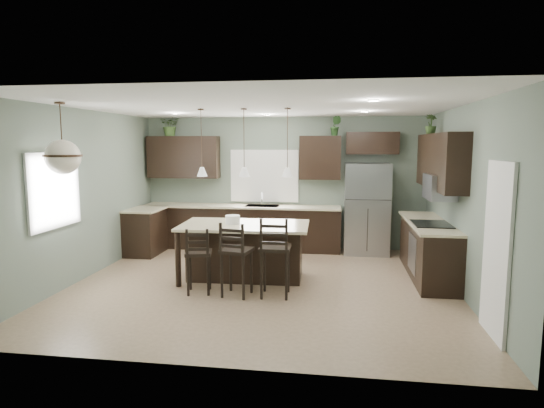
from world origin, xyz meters
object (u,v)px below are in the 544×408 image
at_px(serving_dish, 233,220).
at_px(bar_stool_right, 275,257).
at_px(kitchen_island, 245,252).
at_px(bar_stool_center, 237,259).
at_px(refrigerator, 367,209).
at_px(bar_stool_left, 199,260).
at_px(plant_back_left, 171,125).

xyz_separation_m(serving_dish, bar_stool_right, (0.82, -0.79, -0.40)).
relative_size(kitchen_island, bar_stool_center, 1.87).
bearing_deg(refrigerator, bar_stool_right, -116.89).
height_order(refrigerator, serving_dish, refrigerator).
bearing_deg(bar_stool_center, serving_dish, 115.83).
relative_size(kitchen_island, serving_dish, 8.69).
bearing_deg(refrigerator, bar_stool_center, -124.38).
relative_size(serving_dish, bar_stool_left, 0.24).
bearing_deg(bar_stool_left, bar_stool_right, -10.90).
distance_m(refrigerator, bar_stool_left, 3.98).
distance_m(bar_stool_center, bar_stool_right, 0.57).
distance_m(kitchen_island, serving_dish, 0.57).
bearing_deg(kitchen_island, refrigerator, 43.61).
bearing_deg(kitchen_island, bar_stool_left, -125.27).
height_order(refrigerator, bar_stool_center, refrigerator).
bearing_deg(refrigerator, bar_stool_left, -131.78).
bearing_deg(kitchen_island, bar_stool_right, -54.10).
bearing_deg(bar_stool_right, kitchen_island, 126.08).
distance_m(refrigerator, bar_stool_center, 3.65).
distance_m(refrigerator, kitchen_island, 3.04).
distance_m(bar_stool_left, bar_stool_right, 1.16).
relative_size(kitchen_island, plant_back_left, 4.41).
bearing_deg(bar_stool_center, refrigerator, 64.88).
bearing_deg(bar_stool_left, kitchen_island, 44.66).
bearing_deg(plant_back_left, bar_stool_left, -63.47).
bearing_deg(plant_back_left, bar_stool_center, -55.74).
xyz_separation_m(bar_stool_right, plant_back_left, (-2.69, 3.06, 2.04)).
bearing_deg(serving_dish, bar_stool_right, -43.99).
distance_m(bar_stool_left, plant_back_left, 4.05).
height_order(serving_dish, bar_stool_center, bar_stool_center).
bearing_deg(bar_stool_right, bar_stool_center, -175.35).
bearing_deg(bar_stool_center, bar_stool_right, 15.63).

